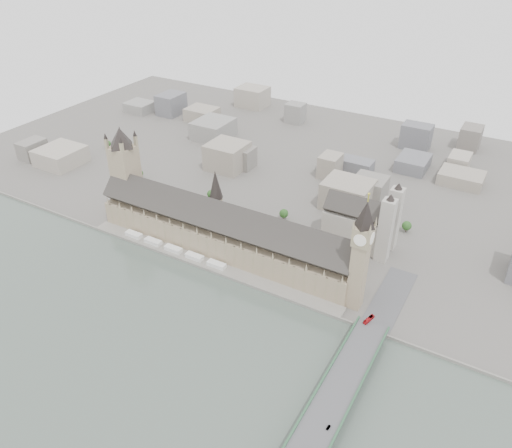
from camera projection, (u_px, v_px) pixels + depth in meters
The scene contains 16 objects.
ground at pixel (212, 261), 470.66m from camera, with size 900.00×900.00×0.00m, color #595651.
river_thames at pixel (80, 383), 350.02m from camera, with size 600.00×600.00×0.00m, color #47544B.
embankment_wall at pixel (203, 268), 458.89m from camera, with size 600.00×1.50×3.00m, color slate.
river_terrace at pixel (207, 264), 464.64m from camera, with size 270.00×15.00×2.00m, color slate.
terrace_tents at pixel (173, 249), 480.27m from camera, with size 118.00×7.00×4.00m.
palace_of_westminster at pixel (223, 231), 472.89m from camera, with size 265.00×40.73×55.44m.
elizabeth_tower at pixel (361, 248), 387.17m from camera, with size 17.00×17.00×107.50m.
victoria_tower at pixel (125, 169), 511.52m from camera, with size 30.00×30.00×100.00m.
central_tower at pixel (216, 193), 462.83m from camera, with size 13.00×13.00×48.00m.
westminster_bridge at pixel (338, 394), 335.63m from camera, with size 25.00×325.00×10.25m, color #474749.
bridge_parapets at pixel (310, 440), 300.03m from camera, with size 25.00×235.00×1.15m, color #30583C, non-canonical shape.
westminster_abbey at pixel (362, 223), 479.90m from camera, with size 68.00×36.00×64.00m.
city_skyline_inland at pixel (319, 150), 639.61m from camera, with size 720.00×360.00×38.00m, color gray, non-canonical shape.
park_trees at pixel (236, 222), 514.73m from camera, with size 110.00×30.00×15.00m, color #1C3F16, non-canonical shape.
red_bus_north at pixel (369, 319), 386.74m from camera, with size 2.76×11.79×3.28m, color red.
car_silver at pixel (328, 427), 307.43m from camera, with size 1.34×3.84×1.26m, color gray.
Camera 1 is at (225.17, -307.17, 281.80)m, focal length 35.00 mm.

